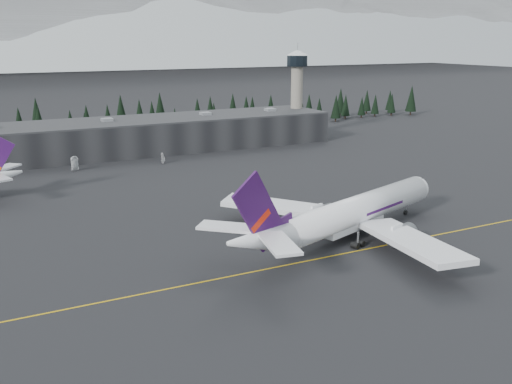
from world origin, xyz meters
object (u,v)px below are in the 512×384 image
terminal (134,136)px  gse_vehicle_a (75,169)px  gse_vehicle_b (163,162)px  jet_main (344,216)px  control_tower (297,84)px

terminal → gse_vehicle_a: 36.17m
gse_vehicle_b → jet_main: bearing=13.2°
jet_main → gse_vehicle_a: bearing=94.1°
control_tower → gse_vehicle_a: size_ratio=7.48×
jet_main → gse_vehicle_b: 95.13m
gse_vehicle_b → gse_vehicle_a: bearing=-87.5°
gse_vehicle_a → gse_vehicle_b: bearing=-13.8°
gse_vehicle_a → terminal: bearing=31.8°
gse_vehicle_a → gse_vehicle_b: 30.12m
jet_main → gse_vehicle_a: 104.95m
terminal → jet_main: (13.76, -120.28, -0.59)m
jet_main → gse_vehicle_a: jet_main is taller
control_tower → gse_vehicle_b: bearing=-158.1°
control_tower → gse_vehicle_b: size_ratio=9.71×
terminal → gse_vehicle_b: size_ratio=41.23×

